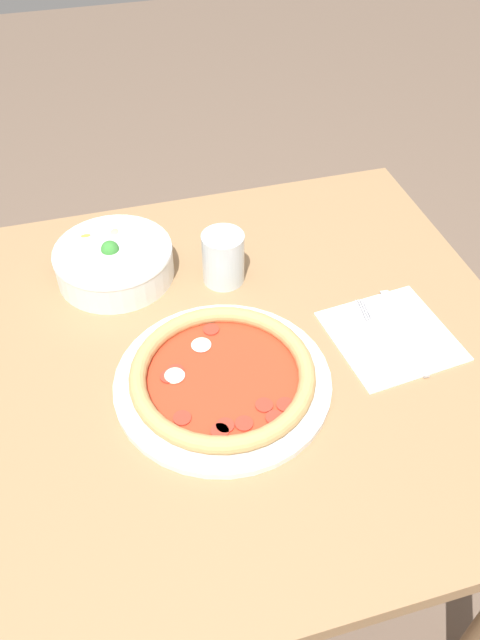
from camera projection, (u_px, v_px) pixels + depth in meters
The scene contains 8 objects.
ground_plane at pixel (222, 558), 1.51m from camera, with size 8.00×8.00×0.00m, color brown.
dining_table at pixel (215, 399), 1.07m from camera, with size 1.01×0.88×0.73m.
pizza at pixel (224, 377), 0.93m from camera, with size 0.33×0.33×0.04m.
bowl at pixel (114, 260), 1.10m from camera, with size 0.21×0.21×0.08m.
napkin at pixel (391, 336), 1.02m from camera, with size 0.21×0.21×0.00m.
fork at pixel (376, 338), 1.01m from camera, with size 0.03×0.18×0.00m.
knife at pixel (406, 335), 1.01m from camera, with size 0.03×0.19×0.01m.
glass at pixel (223, 258), 1.09m from camera, with size 0.07×0.07×0.10m.
Camera 1 is at (-0.14, -0.65, 1.47)m, focal length 35.00 mm.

